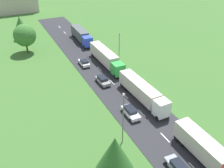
# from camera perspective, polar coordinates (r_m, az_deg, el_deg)

# --- Properties ---
(road) EXTENTS (10.00, 140.00, 0.06)m
(road) POSITION_cam_1_polar(r_m,az_deg,el_deg) (44.65, 8.89, -8.79)
(road) COLOR #2B2B30
(road) RESTS_ON ground
(lane_marking_centre) EXTENTS (0.16, 123.54, 0.01)m
(lane_marking_centre) POSITION_cam_1_polar(r_m,az_deg,el_deg) (43.72, 9.97, -9.84)
(lane_marking_centre) COLOR white
(lane_marking_centre) RESTS_ON road
(truck_lead) EXTENTS (2.52, 12.30, 3.51)m
(truck_lead) POSITION_cam_1_polar(r_m,az_deg,el_deg) (38.81, 20.77, -14.05)
(truck_lead) COLOR red
(truck_lead) RESTS_ON road
(truck_second) EXTENTS (2.83, 14.21, 3.48)m
(truck_second) POSITION_cam_1_polar(r_m,az_deg,el_deg) (49.05, 6.83, -1.64)
(truck_second) COLOR white
(truck_second) RESTS_ON road
(truck_third) EXTENTS (2.59, 14.98, 3.73)m
(truck_third) POSITION_cam_1_polar(r_m,az_deg,el_deg) (62.27, -1.36, 6.02)
(truck_third) COLOR green
(truck_third) RESTS_ON road
(truck_fourth) EXTENTS (2.66, 12.81, 3.54)m
(truck_fourth) POSITION_cam_1_polar(r_m,az_deg,el_deg) (77.66, -6.90, 10.85)
(truck_fourth) COLOR blue
(truck_fourth) RESTS_ON road
(car_second) EXTENTS (1.92, 4.05, 1.51)m
(car_second) POSITION_cam_1_polar(r_m,az_deg,el_deg) (37.41, 14.49, -17.48)
(car_second) COLOR #8C939E
(car_second) RESTS_ON road
(car_third) EXTENTS (1.84, 4.47, 1.51)m
(car_third) POSITION_cam_1_polar(r_m,az_deg,el_deg) (45.54, 4.19, -6.25)
(car_third) COLOR white
(car_third) RESTS_ON road
(car_fourth) EXTENTS (1.97, 4.36, 1.55)m
(car_fourth) POSITION_cam_1_polar(r_m,az_deg,el_deg) (54.91, -2.08, 0.87)
(car_fourth) COLOR gray
(car_fourth) RESTS_ON road
(car_fifth) EXTENTS (1.80, 4.09, 1.49)m
(car_fifth) POSITION_cam_1_polar(r_m,az_deg,el_deg) (62.98, -6.27, 4.79)
(car_fifth) COLOR white
(car_fifth) RESTS_ON road
(lamppost_second) EXTENTS (0.36, 0.36, 9.00)m
(lamppost_second) POSITION_cam_1_polar(r_m,az_deg,el_deg) (37.69, 2.50, -7.26)
(lamppost_second) COLOR slate
(lamppost_second) RESTS_ON ground
(lamppost_third) EXTENTS (0.36, 0.36, 7.53)m
(lamppost_third) POSITION_cam_1_polar(r_m,az_deg,el_deg) (64.19, 1.63, 8.79)
(lamppost_third) COLOR slate
(lamppost_third) RESTS_ON ground
(tree_oak) EXTENTS (5.92, 5.92, 7.81)m
(tree_oak) POSITION_cam_1_polar(r_m,az_deg,el_deg) (72.52, -18.95, 10.27)
(tree_oak) COLOR #513823
(tree_oak) RESTS_ON ground
(tree_birch) EXTENTS (3.94, 3.94, 7.04)m
(tree_birch) POSITION_cam_1_polar(r_m,az_deg,el_deg) (82.87, -19.89, 12.56)
(tree_birch) COLOR #513823
(tree_birch) RESTS_ON ground
(tree_pine) EXTENTS (4.74, 4.74, 8.80)m
(tree_pine) POSITION_cam_1_polar(r_m,az_deg,el_deg) (30.39, 0.64, -15.63)
(tree_pine) COLOR #513823
(tree_pine) RESTS_ON ground
(distant_building) EXTENTS (16.55, 9.01, 9.82)m
(distant_building) POSITION_cam_1_polar(r_m,az_deg,el_deg) (115.86, -20.87, 17.22)
(distant_building) COLOR #B2A899
(distant_building) RESTS_ON ground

